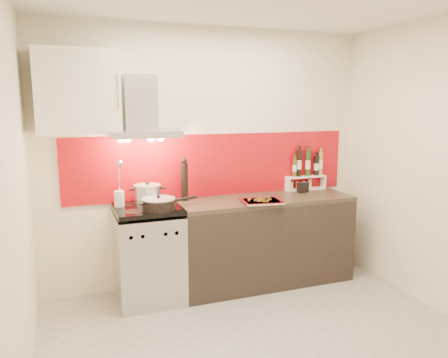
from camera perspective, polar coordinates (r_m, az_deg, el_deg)
name	(u,v)px	position (r m, az deg, el deg)	size (l,w,h in m)	color
floor	(266,344)	(3.66, 5.50, -20.62)	(3.40, 3.40, 0.00)	#9E9991
back_wall	(209,157)	(4.48, -1.99, 2.83)	(3.40, 0.02, 2.60)	silver
left_wall	(12,197)	(2.90, -25.96, -2.17)	(0.02, 2.80, 2.60)	silver
right_wall	(447,168)	(4.22, 27.10, 1.29)	(0.02, 2.80, 2.60)	silver
backsplash	(214,165)	(4.50, -1.33, 1.83)	(3.00, 0.02, 0.64)	#9C0816
range_stove	(149,255)	(4.23, -9.77, -9.76)	(0.60, 0.60, 0.91)	#B7B7BA
counter	(264,240)	(4.58, 5.28, -7.97)	(1.80, 0.60, 0.90)	black
range_hood	(142,115)	(4.12, -10.68, 8.21)	(0.62, 0.50, 0.61)	#B7B7BA
upper_cabinet	(78,92)	(4.05, -18.57, 10.77)	(0.70, 0.35, 0.72)	white
stock_pot	(148,194)	(4.18, -9.94, -1.98)	(0.26, 0.26, 0.22)	#B7B7BA
saute_pan	(159,204)	(3.95, -8.46, -3.21)	(0.56, 0.33, 0.14)	black
utensil_jar	(119,194)	(4.11, -13.51, -1.87)	(0.09, 0.14, 0.45)	silver
pepper_mill	(184,180)	(4.29, -5.19, -0.14)	(0.07, 0.07, 0.43)	black
step_shelf	(306,173)	(4.92, 10.70, 0.79)	(0.47, 0.13, 0.44)	white
caddy_box	(303,187)	(4.76, 10.27, -1.05)	(0.12, 0.05, 0.10)	black
baking_tray	(262,201)	(4.23, 4.96, -2.92)	(0.43, 0.35, 0.03)	silver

